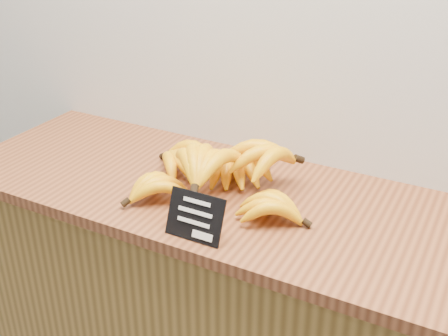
% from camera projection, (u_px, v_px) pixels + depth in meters
% --- Properties ---
extents(counter_top, '(1.50, 0.54, 0.03)m').
position_uv_depth(counter_top, '(233.00, 197.00, 1.41)').
color(counter_top, brown).
rests_on(counter_top, counter).
extents(chalkboard_sign, '(0.13, 0.04, 0.10)m').
position_uv_depth(chalkboard_sign, '(195.00, 217.00, 1.20)').
color(chalkboard_sign, black).
rests_on(chalkboard_sign, counter_top).
extents(banana_pile, '(0.49, 0.38, 0.13)m').
position_uv_depth(banana_pile, '(222.00, 170.00, 1.39)').
color(banana_pile, '#FFB80A').
rests_on(banana_pile, counter_top).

